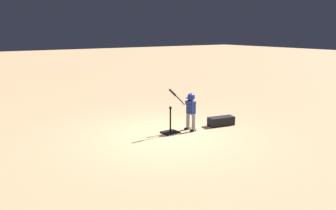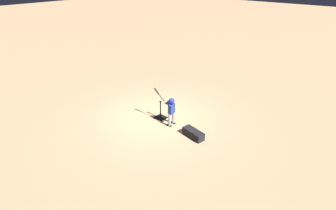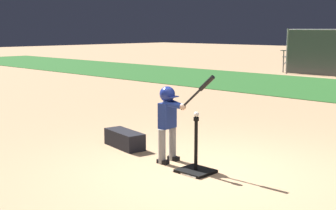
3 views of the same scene
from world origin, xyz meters
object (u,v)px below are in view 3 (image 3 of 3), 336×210
object	(u,v)px
batting_tee	(196,165)
equipment_bag	(124,139)
bleachers_right_center	(318,62)
batter_child	(169,114)
baseball	(196,114)

from	to	relation	value
batting_tee	equipment_bag	distance (m)	1.79
batting_tee	bleachers_right_center	bearing A→B (deg)	110.53
batter_child	batting_tee	bearing A→B (deg)	-10.65
batting_tee	bleachers_right_center	xyz separation A→B (m)	(-5.62, 15.00, 0.41)
baseball	bleachers_right_center	bearing A→B (deg)	110.53
baseball	equipment_bag	size ratio (longest dim) A/B	0.09
batting_tee	batter_child	xyz separation A→B (m)	(-0.62, 0.12, 0.63)
baseball	equipment_bag	xyz separation A→B (m)	(-1.78, 0.23, -0.68)
baseball	batting_tee	bearing A→B (deg)	0.00
baseball	equipment_bag	world-z (taller)	baseball
batting_tee	baseball	size ratio (longest dim) A/B	10.60
batting_tee	baseball	xyz separation A→B (m)	(0.00, 0.00, 0.72)
batting_tee	bleachers_right_center	size ratio (longest dim) A/B	0.27
bleachers_right_center	batter_child	bearing A→B (deg)	-71.45
batter_child	equipment_bag	world-z (taller)	batter_child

